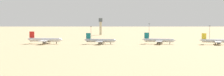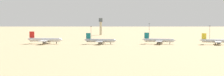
{
  "view_description": "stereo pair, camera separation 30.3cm",
  "coord_description": "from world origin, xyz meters",
  "px_view_note": "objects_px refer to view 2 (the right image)",
  "views": [
    {
      "loc": [
        -6.42,
        -352.75,
        25.81
      ],
      "look_at": [
        -14.64,
        3.9,
        6.0
      ],
      "focal_mm": 61.94,
      "sensor_mm": 36.0,
      "label": 1
    },
    {
      "loc": [
        -6.11,
        -352.74,
        25.81
      ],
      "look_at": [
        -14.64,
        3.9,
        6.0
      ],
      "focal_mm": 61.94,
      "sensor_mm": 36.0,
      "label": 2
    }
  ],
  "objects_px": {
    "light_pole_west": "(149,29)",
    "light_pole_mid": "(210,31)",
    "parked_jet_teal_2": "(100,41)",
    "parked_jet_yellow_4": "(216,41)",
    "parked_jet_red_1": "(45,40)",
    "light_pole_east": "(91,32)",
    "control_tower": "(101,25)",
    "parked_jet_teal_3": "(159,40)"
  },
  "relations": [
    {
      "from": "parked_jet_yellow_4",
      "to": "light_pole_mid",
      "type": "height_order",
      "value": "light_pole_mid"
    },
    {
      "from": "light_pole_mid",
      "to": "light_pole_east",
      "type": "distance_m",
      "value": 135.23
    },
    {
      "from": "light_pole_mid",
      "to": "parked_jet_teal_2",
      "type": "bearing_deg",
      "value": -146.04
    },
    {
      "from": "light_pole_mid",
      "to": "light_pole_east",
      "type": "xyz_separation_m",
      "value": [
        -134.71,
        -11.86,
        -0.25
      ]
    },
    {
      "from": "light_pole_west",
      "to": "light_pole_mid",
      "type": "distance_m",
      "value": 78.76
    },
    {
      "from": "parked_jet_red_1",
      "to": "control_tower",
      "type": "relative_size",
      "value": 1.49
    },
    {
      "from": "light_pole_west",
      "to": "parked_jet_red_1",
      "type": "bearing_deg",
      "value": -131.41
    },
    {
      "from": "control_tower",
      "to": "light_pole_east",
      "type": "height_order",
      "value": "control_tower"
    },
    {
      "from": "parked_jet_yellow_4",
      "to": "parked_jet_teal_2",
      "type": "bearing_deg",
      "value": -171.14
    },
    {
      "from": "parked_jet_red_1",
      "to": "parked_jet_teal_3",
      "type": "height_order",
      "value": "parked_jet_red_1"
    },
    {
      "from": "parked_jet_teal_2",
      "to": "parked_jet_teal_3",
      "type": "relative_size",
      "value": 0.98
    },
    {
      "from": "parked_jet_red_1",
      "to": "parked_jet_teal_2",
      "type": "distance_m",
      "value": 52.68
    },
    {
      "from": "parked_jet_red_1",
      "to": "parked_jet_teal_3",
      "type": "relative_size",
      "value": 1.1
    },
    {
      "from": "parked_jet_teal_2",
      "to": "parked_jet_yellow_4",
      "type": "xyz_separation_m",
      "value": [
        107.89,
        -2.9,
        0.0
      ]
    },
    {
      "from": "parked_jet_yellow_4",
      "to": "light_pole_west",
      "type": "relative_size",
      "value": 1.83
    },
    {
      "from": "light_pole_west",
      "to": "light_pole_east",
      "type": "xyz_separation_m",
      "value": [
        -68.96,
        -55.21,
        -1.08
      ]
    },
    {
      "from": "parked_jet_teal_2",
      "to": "light_pole_west",
      "type": "bearing_deg",
      "value": 74.44
    },
    {
      "from": "parked_jet_teal_2",
      "to": "control_tower",
      "type": "relative_size",
      "value": 1.33
    },
    {
      "from": "light_pole_mid",
      "to": "light_pole_east",
      "type": "relative_size",
      "value": 1.03
    },
    {
      "from": "parked_jet_red_1",
      "to": "light_pole_east",
      "type": "bearing_deg",
      "value": 67.01
    },
    {
      "from": "parked_jet_teal_2",
      "to": "light_pole_mid",
      "type": "relative_size",
      "value": 2.03
    },
    {
      "from": "parked_jet_teal_3",
      "to": "light_pole_east",
      "type": "height_order",
      "value": "light_pole_east"
    },
    {
      "from": "control_tower",
      "to": "parked_jet_teal_3",
      "type": "bearing_deg",
      "value": -70.12
    },
    {
      "from": "parked_jet_yellow_4",
      "to": "control_tower",
      "type": "relative_size",
      "value": 1.32
    },
    {
      "from": "light_pole_east",
      "to": "parked_jet_teal_3",
      "type": "bearing_deg",
      "value": -43.82
    },
    {
      "from": "parked_jet_red_1",
      "to": "light_pole_east",
      "type": "distance_m",
      "value": 77.58
    },
    {
      "from": "parked_jet_teal_3",
      "to": "light_pole_west",
      "type": "relative_size",
      "value": 1.87
    },
    {
      "from": "control_tower",
      "to": "light_pole_west",
      "type": "relative_size",
      "value": 1.38
    },
    {
      "from": "parked_jet_teal_3",
      "to": "control_tower",
      "type": "height_order",
      "value": "control_tower"
    },
    {
      "from": "parked_jet_red_1",
      "to": "light_pole_east",
      "type": "height_order",
      "value": "light_pole_east"
    },
    {
      "from": "parked_jet_red_1",
      "to": "control_tower",
      "type": "distance_m",
      "value": 183.58
    },
    {
      "from": "parked_jet_yellow_4",
      "to": "control_tower",
      "type": "xyz_separation_m",
      "value": [
        -116.72,
        183.43,
        10.91
      ]
    },
    {
      "from": "parked_jet_teal_3",
      "to": "light_pole_east",
      "type": "xyz_separation_m",
      "value": [
        -69.05,
        66.26,
        5.23
      ]
    },
    {
      "from": "parked_jet_red_1",
      "to": "light_pole_mid",
      "type": "relative_size",
      "value": 2.28
    },
    {
      "from": "control_tower",
      "to": "light_pole_west",
      "type": "distance_m",
      "value": 85.0
    },
    {
      "from": "light_pole_east",
      "to": "parked_jet_teal_2",
      "type": "bearing_deg",
      "value": -78.77
    },
    {
      "from": "parked_jet_teal_2",
      "to": "light_pole_east",
      "type": "bearing_deg",
      "value": 109.51
    },
    {
      "from": "light_pole_west",
      "to": "parked_jet_teal_2",
      "type": "bearing_deg",
      "value": -113.85
    },
    {
      "from": "control_tower",
      "to": "light_pole_mid",
      "type": "relative_size",
      "value": 1.53
    },
    {
      "from": "parked_jet_teal_2",
      "to": "parked_jet_red_1",
      "type": "bearing_deg",
      "value": -174.5
    },
    {
      "from": "light_pole_west",
      "to": "light_pole_east",
      "type": "distance_m",
      "value": 88.35
    },
    {
      "from": "control_tower",
      "to": "light_pole_mid",
      "type": "bearing_deg",
      "value": -37.38
    }
  ]
}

